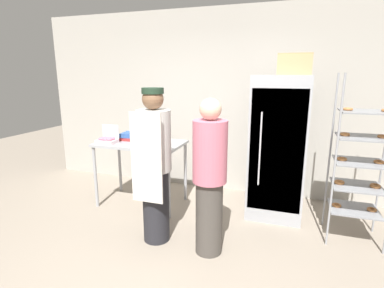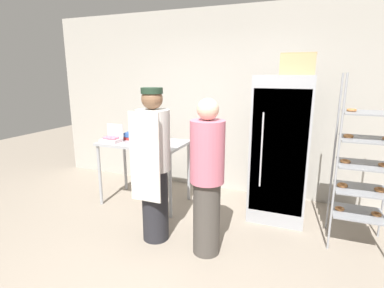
{
  "view_description": "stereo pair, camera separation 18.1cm",
  "coord_description": "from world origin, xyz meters",
  "views": [
    {
      "loc": [
        0.92,
        -2.29,
        1.82
      ],
      "look_at": [
        -0.12,
        0.81,
        1.06
      ],
      "focal_mm": 28.0,
      "sensor_mm": 36.0,
      "label": 1
    },
    {
      "loc": [
        1.09,
        -2.23,
        1.82
      ],
      "look_at": [
        -0.12,
        0.81,
        1.06
      ],
      "focal_mm": 28.0,
      "sensor_mm": 36.0,
      "label": 2
    }
  ],
  "objects": [
    {
      "name": "person_customer",
      "position": [
        0.19,
        0.44,
        0.82
      ],
      "size": [
        0.34,
        0.34,
        1.61
      ],
      "color": "#47423D",
      "rests_on": "ground_plane"
    },
    {
      "name": "back_wall",
      "position": [
        0.0,
        2.29,
        1.39
      ],
      "size": [
        6.4,
        0.12,
        2.78
      ],
      "primitive_type": "cube",
      "color": "#ADA89E",
      "rests_on": "ground_plane"
    },
    {
      "name": "cardboard_storage_box",
      "position": [
        0.91,
        1.51,
        1.93
      ],
      "size": [
        0.39,
        0.27,
        0.25
      ],
      "color": "tan",
      "rests_on": "refrigerator"
    },
    {
      "name": "blender_pitcher",
      "position": [
        -0.95,
        1.41,
        1.02
      ],
      "size": [
        0.12,
        0.12,
        0.27
      ],
      "color": "#99999E",
      "rests_on": "prep_counter"
    },
    {
      "name": "baking_rack",
      "position": [
        1.65,
        1.21,
        0.9
      ],
      "size": [
        0.57,
        0.5,
        1.84
      ],
      "color": "#93969B",
      "rests_on": "ground_plane"
    },
    {
      "name": "person_baker",
      "position": [
        -0.43,
        0.48,
        0.88
      ],
      "size": [
        0.36,
        0.38,
        1.69
      ],
      "color": "#232328",
      "rests_on": "ground_plane"
    },
    {
      "name": "refrigerator",
      "position": [
        0.78,
        1.6,
        0.91
      ],
      "size": [
        0.68,
        0.75,
        1.81
      ],
      "color": "#9EA0A5",
      "rests_on": "ground_plane"
    },
    {
      "name": "ground_plane",
      "position": [
        0.0,
        0.0,
        0.0
      ],
      "size": [
        14.0,
        14.0,
        0.0
      ],
      "primitive_type": "plane",
      "color": "gray"
    },
    {
      "name": "prep_counter",
      "position": [
        -1.04,
        1.31,
        0.8
      ],
      "size": [
        1.18,
        0.7,
        0.9
      ],
      "color": "#9EA0A5",
      "rests_on": "ground_plane"
    },
    {
      "name": "donut_box",
      "position": [
        -1.44,
        1.11,
        0.95
      ],
      "size": [
        0.26,
        0.2,
        0.24
      ],
      "color": "silver",
      "rests_on": "prep_counter"
    },
    {
      "name": "binder_stack",
      "position": [
        -1.22,
        1.41,
        0.95
      ],
      "size": [
        0.3,
        0.27,
        0.1
      ],
      "color": "#B72D2D",
      "rests_on": "prep_counter"
    }
  ]
}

